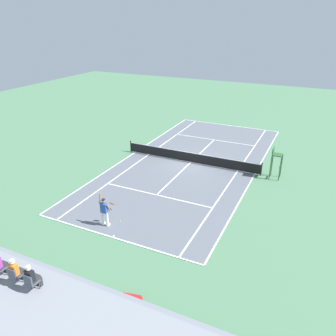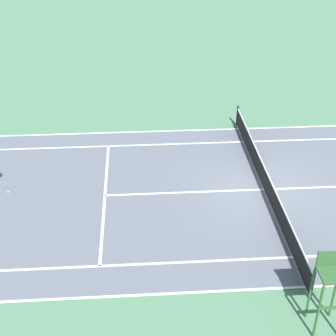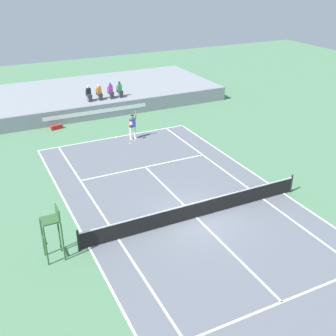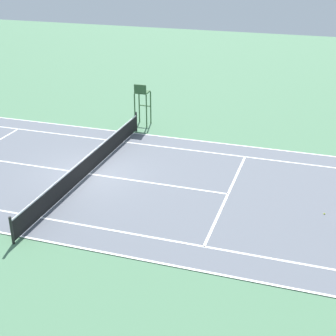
# 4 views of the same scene
# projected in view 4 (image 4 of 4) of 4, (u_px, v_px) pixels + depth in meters

# --- Properties ---
(ground_plane) EXTENTS (80.00, 80.00, 0.00)m
(ground_plane) POSITION_uv_depth(u_px,v_px,m) (89.00, 174.00, 22.56)
(ground_plane) COLOR #4C7A56
(court) EXTENTS (11.08, 23.88, 0.03)m
(court) POSITION_uv_depth(u_px,v_px,m) (89.00, 174.00, 22.55)
(court) COLOR slate
(court) RESTS_ON ground
(net) EXTENTS (11.98, 0.10, 1.07)m
(net) POSITION_uv_depth(u_px,v_px,m) (88.00, 164.00, 22.34)
(net) COLOR black
(net) RESTS_ON ground
(tennis_ball) EXTENTS (0.07, 0.07, 0.07)m
(tennis_ball) POSITION_uv_depth(u_px,v_px,m) (324.00, 214.00, 19.24)
(tennis_ball) COLOR #D1E533
(tennis_ball) RESTS_ON ground
(umpire_chair) EXTENTS (0.77, 0.77, 2.44)m
(umpire_chair) POSITION_uv_depth(u_px,v_px,m) (142.00, 99.00, 27.90)
(umpire_chair) COLOR #2D562D
(umpire_chair) RESTS_ON ground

